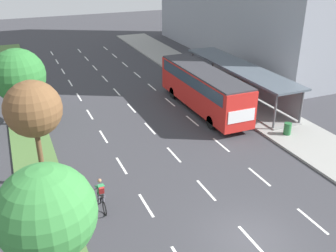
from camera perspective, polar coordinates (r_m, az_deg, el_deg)
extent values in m
plane|color=#38383D|center=(18.61, 12.19, -16.13)|extent=(140.00, 140.00, 0.00)
cube|color=#4C7038|center=(33.35, -20.57, 2.05)|extent=(2.60, 52.00, 0.12)
cube|color=gray|center=(37.94, 6.75, 6.17)|extent=(4.50, 52.00, 0.15)
cube|color=white|center=(20.26, -3.27, -11.65)|extent=(0.14, 2.13, 0.01)
cube|color=white|center=(23.76, -6.91, -5.84)|extent=(0.14, 2.13, 0.01)
cube|color=white|center=(27.50, -9.54, -1.55)|extent=(0.14, 2.13, 0.01)
cube|color=white|center=(31.41, -11.52, 1.70)|extent=(0.14, 2.13, 0.01)
cube|color=white|center=(35.42, -13.06, 4.21)|extent=(0.14, 2.13, 0.01)
cube|color=white|center=(39.51, -14.29, 6.21)|extent=(0.14, 2.13, 0.01)
cube|color=white|center=(43.65, -15.30, 7.83)|extent=(0.14, 2.13, 0.01)
cube|color=white|center=(47.83, -16.14, 9.17)|extent=(0.14, 2.13, 0.01)
cube|color=white|center=(52.04, -16.84, 10.29)|extent=(0.14, 2.13, 0.01)
cube|color=white|center=(18.56, 12.31, -16.24)|extent=(0.14, 2.13, 0.01)
cube|color=white|center=(21.46, 5.66, -9.44)|extent=(0.14, 2.13, 0.01)
cube|color=white|center=(24.78, 0.87, -4.27)|extent=(0.14, 2.13, 0.01)
cube|color=white|center=(28.39, -2.70, -0.35)|extent=(0.14, 2.13, 0.01)
cube|color=white|center=(32.19, -5.45, 2.67)|extent=(0.14, 2.13, 0.01)
cube|color=white|center=(36.12, -7.61, 5.04)|extent=(0.14, 2.13, 0.01)
cube|color=white|center=(40.13, -9.36, 6.94)|extent=(0.14, 2.13, 0.01)
cube|color=white|center=(44.22, -10.80, 8.48)|extent=(0.14, 2.13, 0.01)
cube|color=white|center=(48.35, -12.00, 9.76)|extent=(0.14, 2.13, 0.01)
cube|color=white|center=(52.52, -13.02, 10.83)|extent=(0.14, 2.13, 0.01)
cube|color=white|center=(20.47, 20.61, -13.05)|extent=(0.14, 2.13, 0.01)
cube|color=white|center=(23.12, 13.38, -7.32)|extent=(0.14, 2.13, 0.01)
cube|color=white|center=(26.24, 7.88, -2.78)|extent=(0.14, 2.13, 0.01)
cube|color=white|center=(29.67, 3.63, 0.77)|extent=(0.14, 2.13, 0.01)
cube|color=white|center=(33.32, 0.29, 3.57)|extent=(0.14, 2.13, 0.01)
cube|color=white|center=(37.13, -2.40, 5.79)|extent=(0.14, 2.13, 0.01)
cube|color=white|center=(41.05, -4.59, 7.59)|extent=(0.14, 2.13, 0.01)
cube|color=white|center=(45.05, -6.42, 9.06)|extent=(0.14, 2.13, 0.01)
cube|color=white|center=(49.11, -7.95, 10.28)|extent=(0.14, 2.13, 0.01)
cube|color=white|center=(53.22, -9.26, 11.31)|extent=(0.14, 2.13, 0.01)
cube|color=gray|center=(34.49, 10.23, 4.25)|extent=(2.60, 13.76, 0.10)
cylinder|color=#56565B|center=(28.38, 15.59, 2.12)|extent=(0.16, 0.16, 2.60)
cylinder|color=#56565B|center=(38.97, 3.60, 9.06)|extent=(0.16, 0.16, 2.60)
cylinder|color=#56565B|center=(29.85, 19.17, 2.76)|extent=(0.16, 0.16, 2.60)
cylinder|color=#56565B|center=(40.05, 6.67, 9.37)|extent=(0.16, 0.16, 2.60)
cube|color=gray|center=(34.72, 12.13, 6.60)|extent=(0.10, 13.07, 2.34)
cube|color=#4C5660|center=(33.65, 10.57, 8.61)|extent=(2.90, 14.16, 0.16)
cube|color=red|center=(31.15, 5.23, 5.55)|extent=(2.50, 11.20, 2.80)
cube|color=#2D3D4C|center=(30.89, 5.29, 7.04)|extent=(2.54, 10.30, 0.90)
cube|color=#333338|center=(30.71, 5.33, 8.13)|extent=(2.45, 10.98, 0.12)
cube|color=#2D3D4C|center=(35.86, 1.00, 8.80)|extent=(2.25, 0.06, 1.54)
cube|color=white|center=(26.75, 10.85, 1.45)|extent=(2.12, 0.04, 0.90)
cylinder|color=black|center=(34.08, 0.76, 4.94)|extent=(0.30, 1.00, 1.00)
cylinder|color=black|center=(34.98, 4.08, 5.41)|extent=(0.30, 1.00, 1.00)
cylinder|color=black|center=(28.33, 6.44, 0.56)|extent=(0.30, 1.00, 1.00)
cylinder|color=black|center=(29.40, 10.19, 1.24)|extent=(0.30, 1.00, 1.00)
torus|color=black|center=(20.53, -10.17, -10.28)|extent=(0.06, 0.72, 0.72)
torus|color=black|center=(19.65, -9.39, -12.00)|extent=(0.06, 0.72, 0.72)
cylinder|color=black|center=(19.93, -9.85, -10.47)|extent=(0.05, 0.94, 0.05)
cylinder|color=black|center=(19.95, -9.74, -11.05)|extent=(0.05, 0.57, 0.42)
cylinder|color=black|center=(19.76, -9.71, -10.74)|extent=(0.04, 0.04, 0.40)
cube|color=black|center=(19.64, -9.75, -10.26)|extent=(0.12, 0.24, 0.06)
cylinder|color=black|center=(20.19, -10.25, -9.08)|extent=(0.46, 0.04, 0.04)
cube|color=#2D844C|center=(19.61, -9.95, -9.19)|extent=(0.30, 0.36, 0.59)
cube|color=#A82323|center=(19.46, -9.84, -9.38)|extent=(0.26, 0.26, 0.42)
sphere|color=#9E7051|center=(19.48, -10.12, -7.97)|extent=(0.20, 0.20, 0.20)
cylinder|color=#4C4C56|center=(19.79, -10.18, -10.26)|extent=(0.12, 0.42, 0.25)
cylinder|color=#4C4C56|center=(20.07, -10.25, -10.61)|extent=(0.10, 0.17, 0.41)
cylinder|color=#4C4C56|center=(19.82, -9.50, -10.13)|extent=(0.12, 0.42, 0.25)
cylinder|color=#4C4C56|center=(20.11, -9.57, -10.48)|extent=(0.10, 0.17, 0.41)
cylinder|color=#2D844C|center=(19.73, -10.60, -8.83)|extent=(0.09, 0.47, 0.28)
cylinder|color=#2D844C|center=(19.79, -9.63, -8.64)|extent=(0.09, 0.47, 0.28)
sphere|color=#38843D|center=(13.01, -17.59, -12.21)|extent=(3.25, 3.25, 3.25)
cylinder|color=brown|center=(22.03, -18.38, -4.31)|extent=(0.28, 0.28, 3.34)
sphere|color=brown|center=(20.88, -19.39, 2.42)|extent=(2.98, 2.98, 2.98)
cylinder|color=brown|center=(30.39, -20.58, 2.35)|extent=(0.28, 0.28, 2.29)
sphere|color=#2D7533|center=(29.58, -21.32, 7.00)|extent=(3.85, 3.85, 3.85)
cylinder|color=#286B38|center=(28.24, 17.30, -0.38)|extent=(0.52, 0.52, 0.85)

